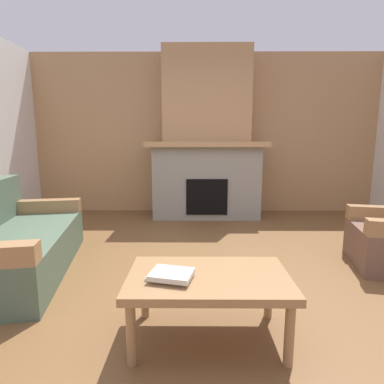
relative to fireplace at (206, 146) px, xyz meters
name	(u,v)px	position (x,y,z in m)	size (l,w,h in m)	color
ground	(217,288)	(0.00, -2.62, -1.16)	(9.00, 9.00, 0.00)	brown
wall_back_wood_panel	(205,134)	(0.00, 0.38, 0.19)	(6.00, 0.12, 2.70)	tan
fireplace	(206,146)	(0.00, 0.00, 0.00)	(1.90, 0.82, 2.70)	gray
couch	(13,244)	(-1.91, -2.32, -0.88)	(1.15, 1.92, 0.85)	#4C604C
coffee_table	(208,283)	(-0.11, -3.30, -0.79)	(1.00, 0.60, 0.43)	#997047
book_stack_near_edge	(171,275)	(-0.34, -3.35, -0.71)	(0.30, 0.27, 0.05)	beige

